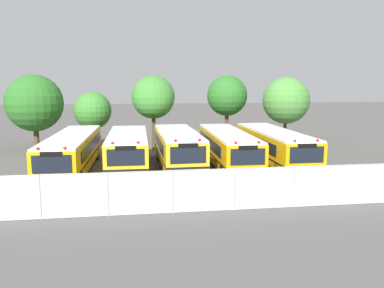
# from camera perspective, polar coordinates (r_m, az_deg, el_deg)

# --- Properties ---
(ground_plane) EXTENTS (160.00, 160.00, 0.00)m
(ground_plane) POSITION_cam_1_polar(r_m,az_deg,el_deg) (26.87, -2.06, -3.42)
(ground_plane) COLOR #514F4C
(school_bus_0) EXTENTS (2.74, 11.62, 2.54)m
(school_bus_0) POSITION_cam_1_polar(r_m,az_deg,el_deg) (26.61, -17.16, -1.00)
(school_bus_0) COLOR #EAA80C
(school_bus_0) RESTS_ON ground_plane
(school_bus_1) EXTENTS (2.68, 9.51, 2.55)m
(school_bus_1) POSITION_cam_1_polar(r_m,az_deg,el_deg) (26.54, -9.37, -0.73)
(school_bus_1) COLOR yellow
(school_bus_1) RESTS_ON ground_plane
(school_bus_2) EXTENTS (2.75, 9.53, 2.62)m
(school_bus_2) POSITION_cam_1_polar(r_m,az_deg,el_deg) (26.65, -2.08, -0.50)
(school_bus_2) COLOR yellow
(school_bus_2) RESTS_ON ground_plane
(school_bus_3) EXTENTS (2.67, 10.87, 2.53)m
(school_bus_3) POSITION_cam_1_polar(r_m,az_deg,el_deg) (27.20, 5.22, -0.43)
(school_bus_3) COLOR #EAA80C
(school_bus_3) RESTS_ON ground_plane
(school_bus_4) EXTENTS (2.67, 10.83, 2.55)m
(school_bus_4) POSITION_cam_1_polar(r_m,az_deg,el_deg) (28.18, 11.93, -0.23)
(school_bus_4) COLOR #EAA80C
(school_bus_4) RESTS_ON ground_plane
(tree_0) EXTENTS (4.92, 4.92, 6.47)m
(tree_0) POSITION_cam_1_polar(r_m,az_deg,el_deg) (36.56, -22.28, 5.61)
(tree_0) COLOR #4C3823
(tree_0) RESTS_ON ground_plane
(tree_1) EXTENTS (3.33, 3.33, 4.96)m
(tree_1) POSITION_cam_1_polar(r_m,az_deg,el_deg) (35.91, -14.40, 4.73)
(tree_1) COLOR #4C3823
(tree_1) RESTS_ON ground_plane
(tree_2) EXTENTS (3.70, 3.70, 6.39)m
(tree_2) POSITION_cam_1_polar(r_m,az_deg,el_deg) (33.62, -5.90, 6.87)
(tree_2) COLOR #4C3823
(tree_2) RESTS_ON ground_plane
(tree_3) EXTENTS (3.81, 3.81, 6.42)m
(tree_3) POSITION_cam_1_polar(r_m,az_deg,el_deg) (37.31, 5.19, 7.09)
(tree_3) COLOR #4C3823
(tree_3) RESTS_ON ground_plane
(tree_4) EXTENTS (4.40, 4.40, 6.28)m
(tree_4) POSITION_cam_1_polar(r_m,az_deg,el_deg) (37.77, 13.50, 6.11)
(tree_4) COLOR #4C3823
(tree_4) RESTS_ON ground_plane
(chainlink_fence) EXTENTS (19.84, 0.07, 1.98)m
(chainlink_fence) POSITION_cam_1_polar(r_m,az_deg,el_deg) (17.58, 1.77, -6.73)
(chainlink_fence) COLOR #9EA0A3
(chainlink_fence) RESTS_ON ground_plane
(traffic_cone) EXTENTS (0.40, 0.40, 0.52)m
(traffic_cone) POSITION_cam_1_polar(r_m,az_deg,el_deg) (18.25, -8.14, -8.74)
(traffic_cone) COLOR #EA5914
(traffic_cone) RESTS_ON ground_plane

